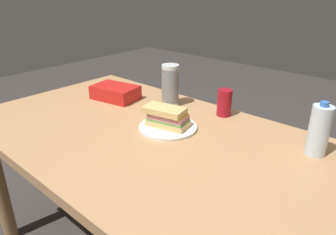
{
  "coord_description": "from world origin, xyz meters",
  "views": [
    {
      "loc": [
        -0.8,
        0.79,
        1.29
      ],
      "look_at": [
        -0.01,
        -0.09,
        0.78
      ],
      "focal_mm": 33.41,
      "sensor_mm": 36.0,
      "label": 1
    }
  ],
  "objects": [
    {
      "name": "dining_table",
      "position": [
        0.0,
        0.0,
        0.64
      ],
      "size": [
        1.62,
        0.91,
        0.73
      ],
      "color": "tan",
      "rests_on": "ground_plane"
    },
    {
      "name": "paper_plate",
      "position": [
        -0.01,
        -0.09,
        0.73
      ],
      "size": [
        0.24,
        0.24,
        0.01
      ],
      "primitive_type": "cylinder",
      "color": "white",
      "rests_on": "dining_table"
    },
    {
      "name": "sandwich",
      "position": [
        -0.01,
        -0.09,
        0.78
      ],
      "size": [
        0.2,
        0.13,
        0.08
      ],
      "color": "#DBB26B",
      "rests_on": "paper_plate"
    },
    {
      "name": "soda_can_red",
      "position": [
        -0.11,
        -0.37,
        0.79
      ],
      "size": [
        0.07,
        0.07,
        0.12
      ],
      "primitive_type": "cylinder",
      "color": "maroon",
      "rests_on": "dining_table"
    },
    {
      "name": "chip_bag",
      "position": [
        0.43,
        -0.18,
        0.76
      ],
      "size": [
        0.25,
        0.19,
        0.07
      ],
      "primitive_type": "cube",
      "rotation": [
        0.0,
        0.0,
        0.18
      ],
      "color": "red",
      "rests_on": "dining_table"
    },
    {
      "name": "water_bottle_tall",
      "position": [
        -0.54,
        -0.28,
        0.82
      ],
      "size": [
        0.07,
        0.07,
        0.2
      ],
      "color": "silver",
      "rests_on": "dining_table"
    },
    {
      "name": "plastic_cup_stack",
      "position": [
        0.16,
        -0.3,
        0.83
      ],
      "size": [
        0.08,
        0.08,
        0.2
      ],
      "color": "silver",
      "rests_on": "dining_table"
    }
  ]
}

